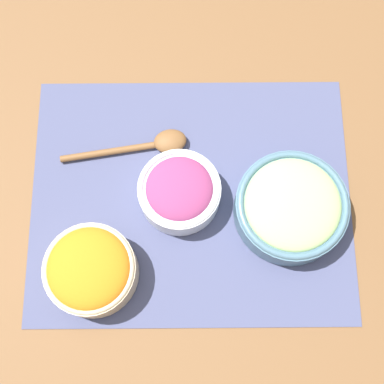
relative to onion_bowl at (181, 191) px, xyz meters
name	(u,v)px	position (x,y,z in m)	size (l,w,h in m)	color
ground_plane	(192,197)	(0.02, 0.00, -0.04)	(3.00, 3.00, 0.00)	brown
placemat	(192,197)	(0.02, 0.00, -0.04)	(0.56, 0.45, 0.00)	#474C70
onion_bowl	(181,191)	(0.00, 0.00, 0.00)	(0.14, 0.14, 0.07)	silver
cucumber_bowl	(292,207)	(0.19, -0.03, 0.00)	(0.19, 0.19, 0.07)	slate
carrot_bowl	(92,270)	(-0.14, -0.13, 0.01)	(0.15, 0.15, 0.08)	#C6B28E
wooden_spoon	(154,144)	(-0.05, 0.09, -0.02)	(0.23, 0.06, 0.02)	brown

